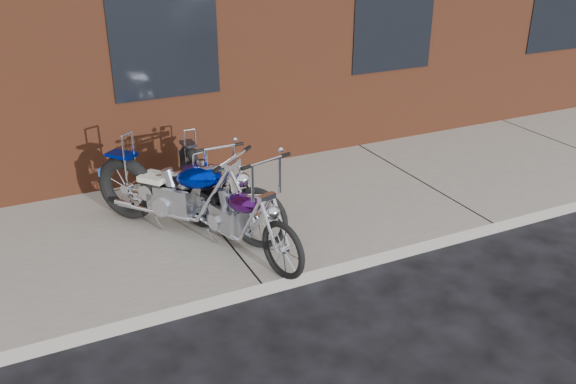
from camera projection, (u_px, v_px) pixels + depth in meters
ground at (262, 296)px, 6.10m from camera, size 120.00×120.00×0.00m
sidewalk at (212, 227)px, 7.30m from camera, size 22.00×3.00×0.15m
chopper_purple at (234, 216)px, 6.55m from camera, size 0.75×2.09×1.20m
chopper_blue at (184, 196)px, 6.88m from camera, size 1.69×1.98×1.08m
chopper_third at (207, 183)px, 7.40m from camera, size 0.49×2.01×1.02m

